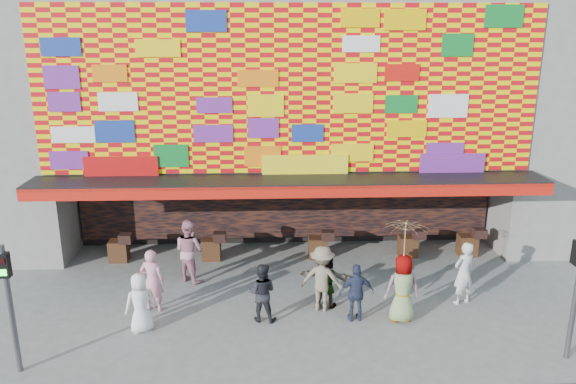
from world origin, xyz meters
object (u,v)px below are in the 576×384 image
parasol (406,241)px  ped_g (403,288)px  ped_c (262,292)px  ped_d (322,279)px  ped_e (356,293)px  ped_f (326,280)px  ped_b (152,280)px  signal_left (9,295)px  ped_a (140,303)px  ped_h (464,273)px  ped_i (189,250)px

parasol → ped_g: bearing=166.0°
ped_c → ped_d: size_ratio=0.87×
ped_e → ped_f: ped_f is taller
ped_f → parasol: bearing=170.2°
ped_b → parasol: (6.53, -0.81, 1.34)m
ped_c → ped_d: (1.61, 0.51, 0.12)m
signal_left → ped_f: bearing=21.0°
ped_d → signal_left: bearing=37.1°
parasol → ped_e: bearing=177.1°
ped_a → ped_b: ped_b is taller
signal_left → ped_a: size_ratio=1.95×
ped_e → parasol: parasol is taller
ped_a → parasol: (6.62, 0.25, 1.44)m
ped_a → ped_e: size_ratio=0.99×
signal_left → parasol: signal_left is taller
signal_left → ped_c: (5.37, 2.05, -1.08)m
signal_left → ped_g: signal_left is taller
ped_b → ped_d: 4.53m
ped_g → ped_d: bearing=-20.6°
ped_a → ped_h: 8.60m
ped_i → ped_a: bearing=111.0°
ped_a → ped_h: ped_h is taller
ped_b → ped_i: 2.00m
ped_g → ped_e: bearing=-4.7°
ped_b → ped_d: (4.53, -0.14, 0.03)m
ped_e → ped_c: bearing=-7.5°
ped_e → ped_f: size_ratio=0.99×
ped_a → ped_e: (5.45, 0.31, 0.01)m
ped_b → parasol: parasol is taller
ped_h → parasol: parasol is taller
ped_d → ped_a: bearing=28.4°
ped_f → ped_i: ped_i is taller
ped_b → ped_g: ped_g is taller
ped_f → ped_e: bearing=146.6°
ped_b → ped_e: ped_b is taller
signal_left → ped_f: signal_left is taller
ped_d → ped_e: 1.04m
ped_h → ped_b: bearing=-22.8°
signal_left → ped_b: (2.45, 2.69, -0.99)m
ped_c → ped_d: 1.69m
ped_c → ped_e: bearing=-172.1°
ped_g → parasol: (0.00, -0.00, 1.31)m
signal_left → ped_e: (7.80, 1.94, -1.08)m
ped_c → ped_a: bearing=18.4°
ped_h → ped_i: size_ratio=0.93×
ped_f → ped_a: bearing=27.2°
ped_d → parasol: (2.00, -0.68, 1.31)m
signal_left → ped_i: bearing=54.8°
signal_left → ped_a: (2.35, 1.63, -1.09)m
ped_e → ped_i: (-4.60, 2.61, 0.18)m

